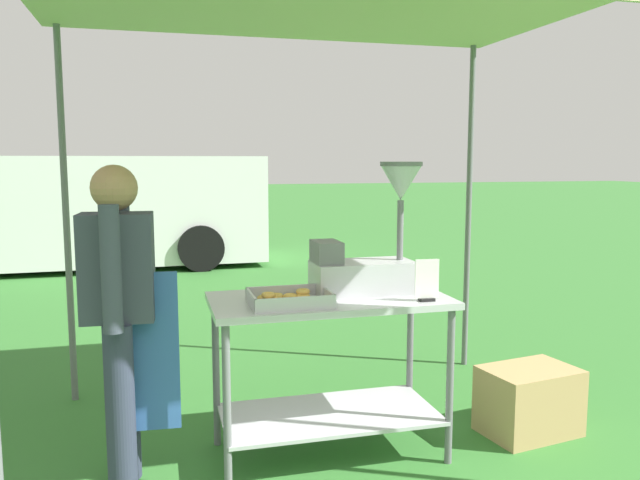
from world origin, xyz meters
The scene contains 9 objects.
ground_plane centered at (0.00, 6.00, 0.00)m, with size 70.00×70.00×0.00m, color #33702D.
stall_canopy centered at (0.23, 1.40, 2.45)m, with size 3.14×2.34×2.54m.
donut_cart centered at (0.23, 1.30, 0.64)m, with size 1.29×0.64×0.89m.
donut_tray centered at (-0.01, 1.18, 0.92)m, with size 0.41×0.31×0.07m.
donut_fryer centered at (0.48, 1.36, 1.13)m, with size 0.62×0.28×0.73m.
menu_sign centered at (0.70, 1.08, 0.99)m, with size 0.13×0.05×0.22m.
vendor centered at (-0.85, 1.21, 0.90)m, with size 0.46×0.53×1.61m.
supply_crate centered at (1.46, 1.25, 0.20)m, with size 0.60×0.46×0.40m.
van_white centered at (-1.69, 8.35, 0.88)m, with size 5.40×2.17×1.69m.
Camera 1 is at (-0.67, -1.93, 1.63)m, focal length 35.37 mm.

